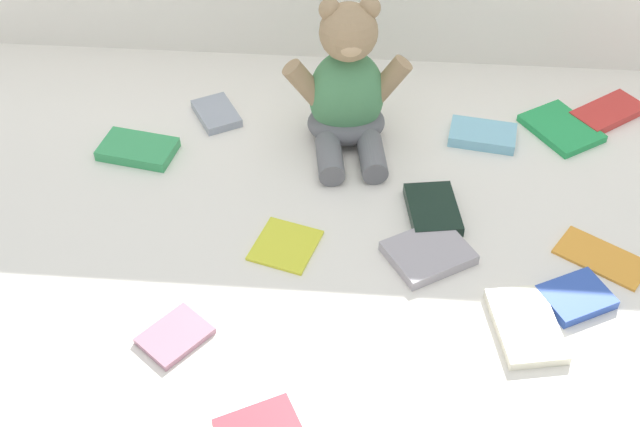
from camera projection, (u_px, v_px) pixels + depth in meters
ground_plane at (319, 216)px, 1.33m from camera, size 3.20×3.20×0.00m
teddy_bear at (347, 92)px, 1.41m from camera, size 0.23×0.21×0.27m
book_case_0 at (483, 135)px, 1.47m from camera, size 0.13×0.09×0.02m
book_case_1 at (285, 244)px, 1.28m from camera, size 0.12×0.12×0.01m
book_case_2 at (138, 149)px, 1.44m from camera, size 0.14×0.10×0.02m
book_case_3 at (608, 113)px, 1.52m from camera, size 0.15×0.14×0.02m
book_case_4 at (428, 253)px, 1.26m from camera, size 0.15×0.15×0.02m
book_case_5 at (526, 326)px, 1.15m from camera, size 0.11×0.15×0.02m
book_case_6 at (602, 257)px, 1.26m from camera, size 0.15×0.13×0.01m
book_case_7 at (433, 210)px, 1.33m from camera, size 0.10×0.13×0.02m
book_case_8 at (175, 336)px, 1.14m from camera, size 0.11×0.12×0.01m
book_case_9 at (216, 114)px, 1.52m from camera, size 0.11×0.12×0.02m
book_case_10 at (576, 297)px, 1.19m from camera, size 0.12×0.11×0.02m
book_case_12 at (561, 128)px, 1.49m from camera, size 0.16×0.16×0.01m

